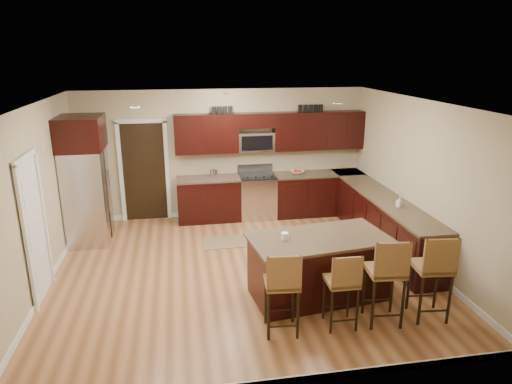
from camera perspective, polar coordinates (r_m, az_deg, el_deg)
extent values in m
plane|color=#A26B40|center=(7.58, -1.77, -9.75)|extent=(6.00, 6.00, 0.00)
plane|color=silver|center=(6.79, -1.99, 11.00)|extent=(6.00, 6.00, 0.00)
plane|color=tan|center=(9.71, -4.13, 4.77)|extent=(6.00, 0.00, 6.00)
plane|color=tan|center=(7.31, -25.85, -1.13)|extent=(0.00, 5.50, 5.50)
plane|color=tan|center=(8.03, 19.84, 1.12)|extent=(0.00, 5.50, 5.50)
cube|color=black|center=(9.64, -5.91, -0.99)|extent=(1.30, 0.60, 0.88)
cube|color=black|center=(10.06, 7.73, -0.27)|extent=(1.94, 0.60, 0.88)
cube|color=black|center=(8.57, 15.95, -3.94)|extent=(0.60, 3.35, 0.88)
cube|color=brown|center=(9.50, -5.99, 1.65)|extent=(1.30, 0.63, 0.04)
cube|color=brown|center=(9.93, 7.84, 2.26)|extent=(1.94, 0.63, 0.04)
cube|color=brown|center=(8.42, 16.20, -1.02)|extent=(0.63, 3.35, 0.04)
cube|color=black|center=(9.43, -6.23, 7.25)|extent=(1.30, 0.33, 0.80)
cube|color=black|center=(9.87, 7.82, 7.63)|extent=(1.94, 0.33, 0.80)
cube|color=black|center=(9.51, 0.00, 8.96)|extent=(0.76, 0.33, 0.30)
cube|color=silver|center=(9.75, 0.14, -0.62)|extent=(0.76, 0.64, 0.90)
cube|color=black|center=(9.62, 0.14, 1.99)|extent=(0.76, 0.60, 0.03)
cube|color=black|center=(9.47, 0.45, -1.17)|extent=(0.65, 0.01, 0.45)
cube|color=silver|center=(9.85, -0.13, 3.02)|extent=(0.76, 0.05, 0.18)
cube|color=silver|center=(9.61, -0.02, 6.32)|extent=(0.76, 0.31, 0.40)
cube|color=black|center=(9.76, -13.78, 2.44)|extent=(0.85, 0.03, 2.06)
cube|color=white|center=(7.14, -25.98, -4.38)|extent=(0.03, 0.80, 2.04)
cube|color=black|center=(6.73, 7.74, -9.39)|extent=(1.96, 1.16, 0.88)
cube|color=brown|center=(6.53, 7.90, -5.77)|extent=(2.07, 1.28, 0.04)
cube|color=black|center=(6.91, 7.61, -12.32)|extent=(1.87, 1.07, 0.09)
cube|color=olive|center=(5.77, 3.24, -11.26)|extent=(0.46, 0.46, 0.06)
cube|color=olive|center=(5.50, 3.55, -10.18)|extent=(0.42, 0.08, 0.45)
cylinder|color=black|center=(5.77, 1.77, -15.38)|extent=(0.04, 0.04, 0.65)
cylinder|color=black|center=(5.84, 5.38, -15.00)|extent=(0.04, 0.04, 0.65)
cylinder|color=black|center=(6.07, 1.07, -13.57)|extent=(0.04, 0.04, 0.65)
cylinder|color=black|center=(6.14, 4.48, -13.24)|extent=(0.04, 0.04, 0.65)
cube|color=olive|center=(6.00, 10.65, -10.91)|extent=(0.40, 0.40, 0.06)
cube|color=olive|center=(5.76, 11.33, -9.91)|extent=(0.39, 0.05, 0.42)
cylinder|color=black|center=(5.98, 9.48, -14.62)|extent=(0.03, 0.03, 0.61)
cylinder|color=black|center=(6.09, 12.56, -14.19)|extent=(0.03, 0.03, 0.61)
cylinder|color=black|center=(6.25, 8.46, -13.05)|extent=(0.03, 0.03, 0.61)
cylinder|color=black|center=(6.36, 11.41, -12.68)|extent=(0.03, 0.03, 0.61)
cube|color=olive|center=(6.18, 15.84, -9.44)|extent=(0.49, 0.49, 0.06)
cube|color=olive|center=(5.90, 16.69, -8.25)|extent=(0.45, 0.09, 0.48)
cylinder|color=black|center=(6.13, 14.65, -13.64)|extent=(0.04, 0.04, 0.70)
cylinder|color=black|center=(6.28, 17.96, -13.10)|extent=(0.04, 0.04, 0.70)
cylinder|color=black|center=(6.43, 13.23, -11.95)|extent=(0.04, 0.04, 0.70)
cylinder|color=black|center=(6.58, 16.40, -11.50)|extent=(0.04, 0.04, 0.70)
cube|color=silver|center=(8.93, -20.32, -0.52)|extent=(0.72, 0.88, 1.76)
cube|color=black|center=(8.86, -18.02, -0.41)|extent=(0.01, 0.02, 1.67)
cylinder|color=silver|center=(8.76, -17.97, -0.01)|extent=(0.02, 0.02, 0.78)
cylinder|color=silver|center=(8.91, -17.84, 0.29)|extent=(0.02, 0.02, 0.78)
cube|color=black|center=(8.66, -21.13, 6.90)|extent=(0.78, 0.94, 0.59)
cube|color=olive|center=(8.62, -3.72, -6.26)|extent=(0.90, 0.61, 0.01)
imported|color=silver|center=(9.79, 5.18, 2.46)|extent=(0.33, 0.33, 0.07)
imported|color=#B2B2B2|center=(8.05, 17.48, -1.17)|extent=(0.10, 0.11, 0.17)
cylinder|color=silver|center=(9.48, -5.43, 2.32)|extent=(0.12, 0.12, 0.18)
cylinder|color=silver|center=(9.49, -5.18, 2.29)|extent=(0.11, 0.11, 0.17)
cylinder|color=white|center=(6.38, 3.62, -5.54)|extent=(0.10, 0.10, 0.10)
cube|color=olive|center=(6.47, 21.11, -8.72)|extent=(0.49, 0.49, 0.06)
cube|color=olive|center=(6.21, 22.13, -7.54)|extent=(0.45, 0.09, 0.48)
cylinder|color=black|center=(6.40, 20.10, -12.74)|extent=(0.04, 0.04, 0.70)
cylinder|color=black|center=(6.59, 23.09, -12.19)|extent=(0.04, 0.04, 0.70)
cylinder|color=black|center=(6.69, 18.46, -11.19)|extent=(0.04, 0.04, 0.70)
cylinder|color=black|center=(6.88, 21.37, -10.72)|extent=(0.04, 0.04, 0.70)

